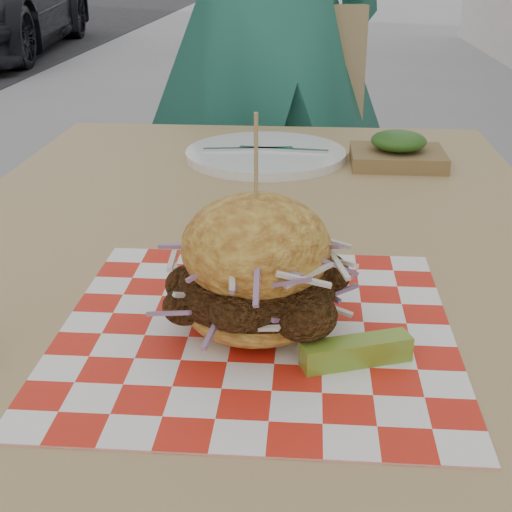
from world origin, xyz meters
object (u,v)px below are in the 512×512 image
Objects in this scene: diner at (265,12)px; sandwich at (256,274)px; patio_table at (247,296)px; patio_chair at (269,176)px.

diner is 9.32× the size of sandwich.
patio_chair is at bearing 91.55° from patio_table.
sandwich reaches higher than patio_chair.
patio_table is 5.98× the size of sandwich.
diner reaches higher than sandwich.
patio_table is (0.04, -1.00, -0.26)m from diner.
diner reaches higher than patio_chair.
sandwich reaches higher than patio_table.
sandwich is at bearing -101.73° from patio_chair.
patio_chair is 4.74× the size of sandwich.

